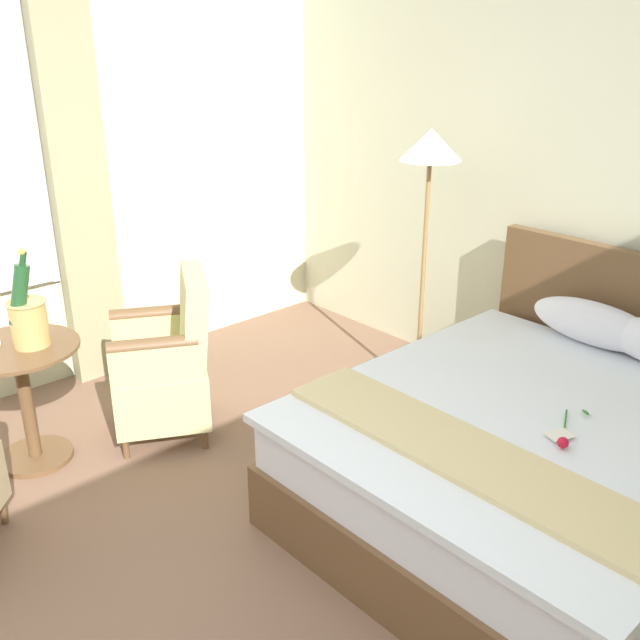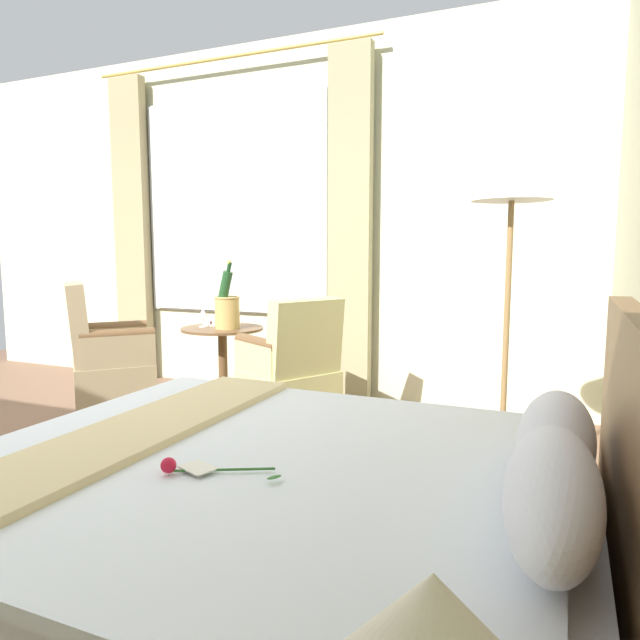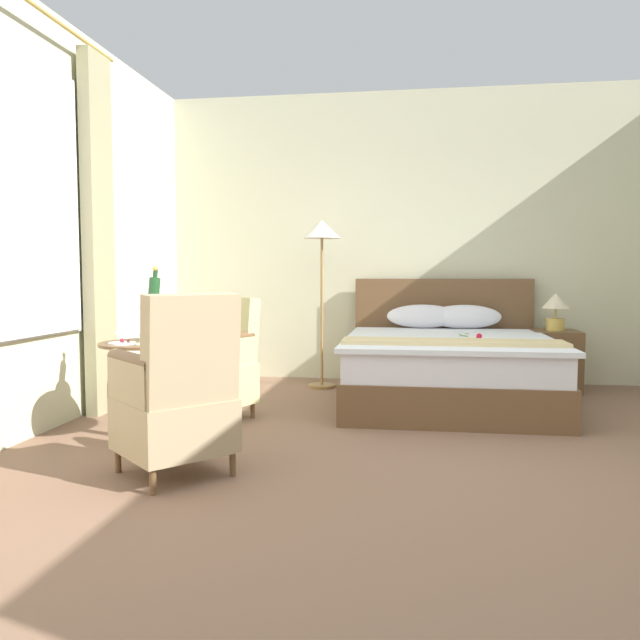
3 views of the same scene
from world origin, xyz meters
The scene contains 10 objects.
wall_window_side centered at (-2.70, 0.00, 1.54)m, with size 0.27×6.32×3.08m.
bed centered at (0.29, 2.00, 0.33)m, with size 1.83×2.13×1.10m.
floor_lamp_brass centered at (-0.92, 2.55, 1.43)m, with size 0.37×0.37×1.69m.
side_table_round centered at (-1.82, 0.37, 0.41)m, with size 0.63×0.63×0.68m.
champagne_bucket centered at (-1.79, 0.43, 0.84)m, with size 0.20×0.20×0.52m.
wine_glass_near_bucket centered at (-1.96, 0.28, 0.78)m, with size 0.08×0.08×0.14m.
wine_glass_near_edge centered at (-1.79, 0.21, 0.78)m, with size 0.08×0.08×0.14m.
snack_plate centered at (-1.93, 0.23, 0.69)m, with size 0.18×0.18×0.04m.
armchair_by_window centered at (-1.57, 1.09, 0.42)m, with size 0.75×0.75×0.96m.
armchair_facing_bed centered at (-1.33, -0.34, 0.45)m, with size 0.80×0.80×1.04m.
Camera 2 is at (1.89, 2.80, 1.28)m, focal length 32.00 mm.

